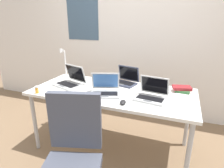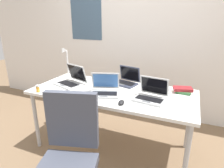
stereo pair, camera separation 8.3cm
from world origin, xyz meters
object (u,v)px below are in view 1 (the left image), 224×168
(computer_mouse, at_px, (123,102))
(pill_bottle, at_px, (37,90))
(book_stack, at_px, (182,89))
(laptop_mid_desk, at_px, (105,90))
(desk_lamp, at_px, (64,63))
(cell_phone, at_px, (100,82))
(laptop_near_mouse, at_px, (151,95))
(laptop_front_left, at_px, (70,81))
(laptop_by_keyboard, at_px, (125,80))

(computer_mouse, bearing_deg, pill_bottle, 174.10)
(computer_mouse, relative_size, book_stack, 0.44)
(laptop_mid_desk, height_order, pill_bottle, laptop_mid_desk)
(desk_lamp, height_order, book_stack, desk_lamp)
(desk_lamp, bearing_deg, book_stack, -0.93)
(desk_lamp, distance_m, pill_bottle, 0.65)
(laptop_mid_desk, bearing_deg, desk_lamp, 153.01)
(book_stack, bearing_deg, laptop_mid_desk, -154.68)
(computer_mouse, height_order, cell_phone, computer_mouse)
(laptop_near_mouse, height_order, book_stack, laptop_near_mouse)
(cell_phone, height_order, book_stack, book_stack)
(desk_lamp, distance_m, computer_mouse, 1.18)
(cell_phone, xyz_separation_m, book_stack, (0.98, 0.02, 0.02))
(laptop_mid_desk, relative_size, book_stack, 1.73)
(desk_lamp, height_order, computer_mouse, desk_lamp)
(laptop_near_mouse, relative_size, computer_mouse, 3.42)
(laptop_near_mouse, xyz_separation_m, pill_bottle, (-1.18, -0.28, -0.00))
(laptop_front_left, xyz_separation_m, laptop_by_keyboard, (0.62, 0.28, -0.00))
(desk_lamp, bearing_deg, laptop_mid_desk, -26.99)
(computer_mouse, bearing_deg, laptop_mid_desk, 135.78)
(cell_phone, xyz_separation_m, pill_bottle, (-0.49, -0.58, 0.04))
(laptop_by_keyboard, height_order, book_stack, laptop_by_keyboard)
(laptop_near_mouse, height_order, computer_mouse, laptop_near_mouse)
(pill_bottle, height_order, book_stack, pill_bottle)
(book_stack, bearing_deg, laptop_near_mouse, -131.52)
(laptop_front_left, height_order, cell_phone, laptop_front_left)
(laptop_front_left, distance_m, laptop_by_keyboard, 0.68)
(desk_lamp, xyz_separation_m, laptop_by_keyboard, (0.87, 0.01, -0.15))
(computer_mouse, bearing_deg, laptop_by_keyboard, 94.72)
(pill_bottle, bearing_deg, book_stack, 22.27)
(book_stack, bearing_deg, computer_mouse, -133.94)
(laptop_near_mouse, xyz_separation_m, laptop_mid_desk, (-0.48, -0.04, 0.00))
(pill_bottle, bearing_deg, laptop_near_mouse, 13.18)
(computer_mouse, relative_size, pill_bottle, 1.22)
(laptop_near_mouse, xyz_separation_m, computer_mouse, (-0.23, -0.21, -0.03))
(cell_phone, bearing_deg, pill_bottle, -130.68)
(laptop_front_left, distance_m, pill_bottle, 0.40)
(laptop_mid_desk, distance_m, laptop_by_keyboard, 0.41)
(laptop_mid_desk, distance_m, cell_phone, 0.40)
(laptop_front_left, bearing_deg, cell_phone, 35.57)
(desk_lamp, distance_m, laptop_near_mouse, 1.30)
(laptop_near_mouse, height_order, cell_phone, laptop_near_mouse)
(laptop_mid_desk, xyz_separation_m, pill_bottle, (-0.70, -0.24, -0.00))
(laptop_front_left, xyz_separation_m, computer_mouse, (0.76, -0.29, -0.03))
(desk_lamp, relative_size, laptop_near_mouse, 1.22)
(laptop_front_left, relative_size, pill_bottle, 5.03)
(desk_lamp, relative_size, laptop_by_keyboard, 1.22)
(laptop_near_mouse, bearing_deg, laptop_mid_desk, -175.28)
(laptop_front_left, bearing_deg, book_stack, 10.78)
(laptop_near_mouse, height_order, laptop_by_keyboard, laptop_near_mouse)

